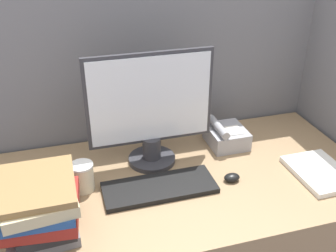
% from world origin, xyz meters
% --- Properties ---
extents(cubicle_panel_rear, '(1.94, 0.04, 1.52)m').
position_xyz_m(cubicle_panel_rear, '(0.00, 0.82, 0.76)').
color(cubicle_panel_rear, slate).
rests_on(cubicle_panel_rear, ground_plane).
extents(desk, '(1.54, 0.78, 0.77)m').
position_xyz_m(desk, '(0.00, 0.39, 0.38)').
color(desk, '#937551').
rests_on(desk, ground_plane).
extents(monitor, '(0.51, 0.20, 0.48)m').
position_xyz_m(monitor, '(-0.08, 0.54, 1.00)').
color(monitor, '#333338').
rests_on(monitor, desk).
extents(keyboard, '(0.43, 0.17, 0.02)m').
position_xyz_m(keyboard, '(-0.10, 0.34, 0.78)').
color(keyboard, black).
rests_on(keyboard, desk).
extents(mouse, '(0.06, 0.05, 0.03)m').
position_xyz_m(mouse, '(0.19, 0.32, 0.78)').
color(mouse, black).
rests_on(mouse, desk).
extents(coffee_cup, '(0.09, 0.09, 0.11)m').
position_xyz_m(coffee_cup, '(-0.38, 0.42, 0.82)').
color(coffee_cup, beige).
rests_on(coffee_cup, desk).
extents(book_stack, '(0.27, 0.31, 0.20)m').
position_xyz_m(book_stack, '(-0.53, 0.23, 0.87)').
color(book_stack, slate).
rests_on(book_stack, desk).
extents(desk_telephone, '(0.16, 0.18, 0.11)m').
position_xyz_m(desk_telephone, '(0.28, 0.58, 0.81)').
color(desk_telephone, '#99999E').
rests_on(desk_telephone, desk).
extents(paper_pile, '(0.21, 0.28, 0.02)m').
position_xyz_m(paper_pile, '(0.55, 0.26, 0.78)').
color(paper_pile, white).
rests_on(paper_pile, desk).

